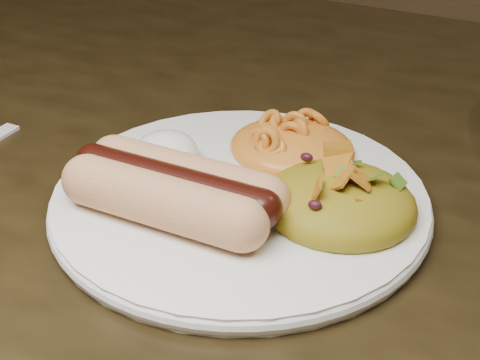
% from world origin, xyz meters
% --- Properties ---
extents(table, '(1.60, 0.90, 0.75)m').
position_xyz_m(table, '(0.00, 0.00, 0.66)').
color(table, black).
rests_on(table, floor).
extents(plate, '(0.31, 0.31, 0.01)m').
position_xyz_m(plate, '(0.06, -0.02, 0.76)').
color(plate, white).
rests_on(plate, table).
extents(hotdog, '(0.13, 0.07, 0.03)m').
position_xyz_m(hotdog, '(0.04, -0.06, 0.78)').
color(hotdog, tan).
rests_on(hotdog, plate).
extents(mac_and_cheese, '(0.12, 0.12, 0.04)m').
position_xyz_m(mac_and_cheese, '(0.07, 0.05, 0.78)').
color(mac_and_cheese, orange).
rests_on(mac_and_cheese, plate).
extents(sour_cream, '(0.06, 0.06, 0.03)m').
position_xyz_m(sour_cream, '(-0.00, -0.01, 0.78)').
color(sour_cream, white).
rests_on(sour_cream, plate).
extents(taco_salad, '(0.10, 0.10, 0.05)m').
position_xyz_m(taco_salad, '(0.13, -0.01, 0.78)').
color(taco_salad, orange).
rests_on(taco_salad, plate).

